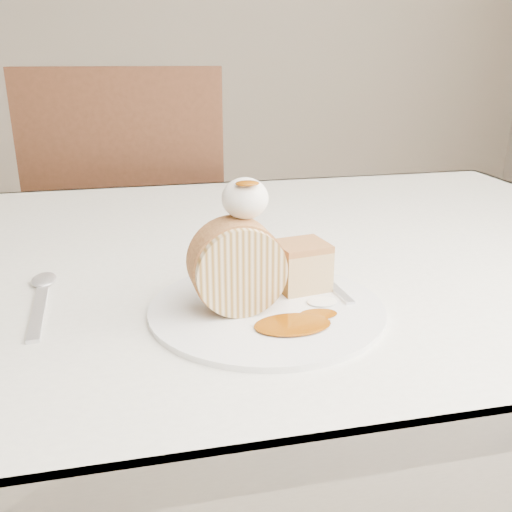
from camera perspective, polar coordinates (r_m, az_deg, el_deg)
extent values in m
cube|color=white|center=(0.85, -3.22, -0.57)|extent=(1.40, 0.90, 0.04)
cube|color=white|center=(1.31, -6.33, 1.16)|extent=(1.40, 0.01, 0.28)
cylinder|color=brown|center=(1.53, 18.32, -7.22)|extent=(0.06, 0.06, 0.71)
cube|color=brown|center=(1.67, -11.45, 0.33)|extent=(0.52, 0.52, 0.04)
cube|color=brown|center=(1.39, -13.04, 7.83)|extent=(0.47, 0.10, 0.49)
cylinder|color=brown|center=(1.94, -4.44, -4.50)|extent=(0.04, 0.04, 0.46)
cylinder|color=brown|center=(1.98, -16.21, -4.78)|extent=(0.04, 0.04, 0.46)
cylinder|color=brown|center=(1.58, -4.15, -10.51)|extent=(0.04, 0.04, 0.46)
cylinder|color=brown|center=(1.63, -18.69, -10.66)|extent=(0.04, 0.04, 0.46)
cylinder|color=white|center=(0.64, 1.07, -5.28)|extent=(0.30, 0.30, 0.01)
cylinder|color=beige|center=(0.62, -1.89, -1.10)|extent=(0.10, 0.06, 0.10)
cube|color=#B37D44|center=(0.68, 4.54, -1.25)|extent=(0.07, 0.06, 0.05)
ellipsoid|color=white|center=(0.61, -1.11, 5.79)|extent=(0.05, 0.05, 0.04)
ellipsoid|color=#7F3C05|center=(0.59, -0.89, 7.80)|extent=(0.03, 0.02, 0.01)
cube|color=silver|center=(0.70, 7.51, -2.88)|extent=(0.03, 0.16, 0.00)
cube|color=silver|center=(0.68, -20.94, -5.27)|extent=(0.04, 0.18, 0.00)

